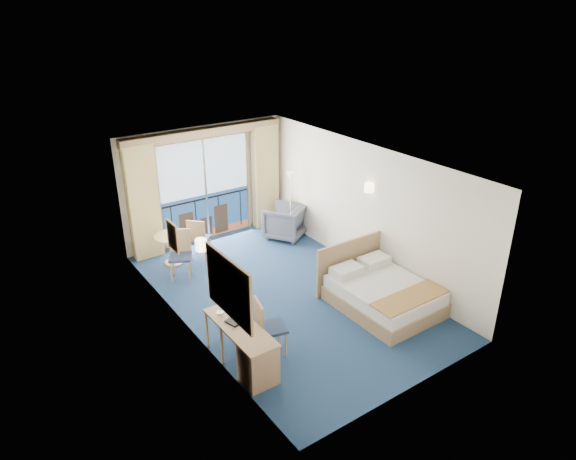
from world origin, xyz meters
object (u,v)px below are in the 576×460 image
Objects in this scene: nightstand at (359,261)px; armchair at (285,222)px; round_table at (172,242)px; bed at (381,293)px; desk at (254,357)px; table_chair_a at (198,237)px; desk_chair at (266,324)px; table_chair_b at (180,251)px; floor_lamp at (291,188)px.

armchair reaches higher than nightstand.
bed is at bearing -57.18° from round_table.
table_chair_a is at bearing 75.43° from desk.
table_chair_a is at bearing 5.92° from desk_chair.
nightstand is at bearing -53.59° from desk_chair.
desk_chair is at bearing -90.66° from round_table.
table_chair_b is (0.41, 3.54, 0.18)m from desk.
nightstand is 3.29m from desk_chair.
floor_lamp reaches higher than nightstand.
nightstand is at bearing 64.41° from armchair.
desk_chair is 1.06× the size of table_chair_a.
table_chair_a is (1.05, 4.04, 0.15)m from desk.
round_table is at bearing 122.82° from bed.
armchair is at bearing -137.65° from table_chair_a.
floor_lamp reaches higher than round_table.
table_chair_b reaches higher than armchair.
nightstand is at bearing 65.93° from bed.
desk_chair is at bearing 179.55° from bed.
desk is at bearing 121.36° from table_chair_a.
table_chair_b is at bearing -24.60° from armchair.
desk is (-2.97, -0.36, 0.10)m from bed.
round_table reaches higher than nightstand.
floor_lamp is at bearing 36.31° from table_chair_b.
nightstand is 3.99m from round_table.
armchair is 0.55× the size of floor_lamp.
table_chair_b is (-2.84, -0.37, 0.17)m from armchair.
armchair is 0.59× the size of desk.
round_table is 0.65m from table_chair_b.
desk reaches higher than nightstand.
table_chair_a is at bearing -14.02° from round_table.
bed is 1.90× the size of table_chair_b.
table_chair_a is (-2.37, 0.13, -0.67)m from floor_lamp.
desk_chair is (-3.05, -1.19, 0.30)m from nightstand.
floor_lamp is 1.57× the size of table_chair_b.
desk is at bearing 144.47° from desk_chair.
nightstand is 0.52× the size of table_chair_b.
desk is at bearing -67.38° from table_chair_b.
nightstand is 3.85m from desk.
desk is (-3.42, -3.92, -0.82)m from floor_lamp.
desk is 0.62m from desk_chair.
table_chair_a reaches higher than round_table.
armchair is 4.50m from desk_chair.
bed is at bearing -22.00° from table_chair_b.
floor_lamp reaches higher than bed.
bed is 2.20× the size of armchair.
armchair is (-0.26, 2.34, 0.13)m from nightstand.
floor_lamp is at bearing 151.29° from armchair.
desk_chair is (-2.51, 0.02, 0.28)m from bed.
table_chair_b reaches higher than table_chair_a.
desk_chair is 1.37× the size of round_table.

